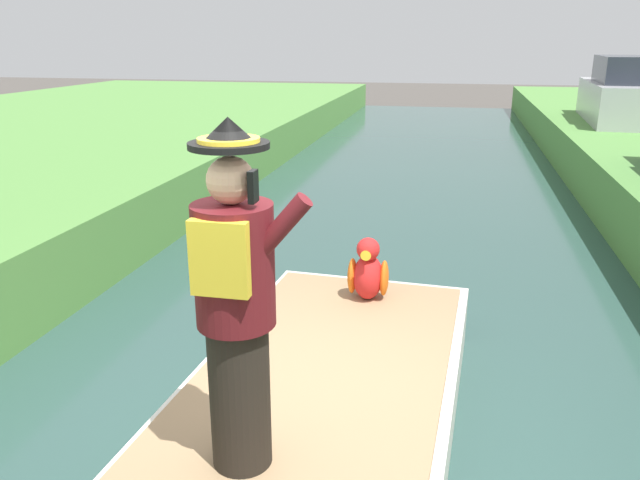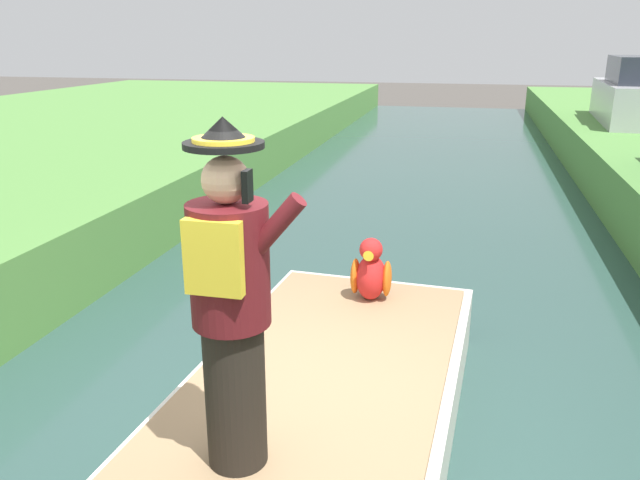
# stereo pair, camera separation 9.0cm
# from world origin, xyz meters

# --- Properties ---
(boat) EXTENTS (2.05, 4.30, 0.61)m
(boat) POSITION_xyz_m (0.00, 0.18, 0.40)
(boat) COLOR silver
(boat) RESTS_ON canal_water
(person_pirate) EXTENTS (0.61, 0.42, 1.85)m
(person_pirate) POSITION_xyz_m (-0.21, -0.67, 1.64)
(person_pirate) COLOR black
(person_pirate) RESTS_ON boat
(parrot_plush) EXTENTS (0.36, 0.34, 0.57)m
(parrot_plush) POSITION_xyz_m (0.14, 1.68, 0.95)
(parrot_plush) COLOR red
(parrot_plush) RESTS_ON boat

